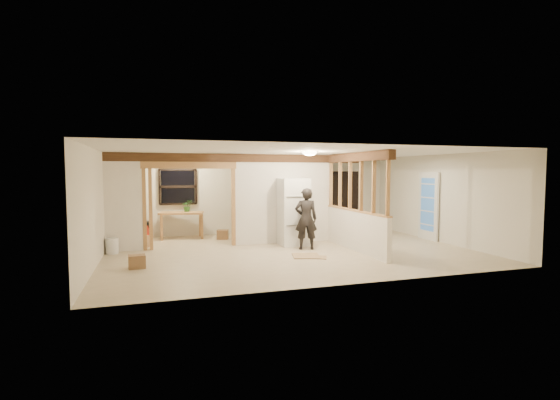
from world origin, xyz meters
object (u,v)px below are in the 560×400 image
object	(u,v)px
refrigerator	(293,212)
woman	(306,219)
work_table	(182,225)
shop_vac	(144,231)
bookshelf	(343,201)

from	to	relation	value
refrigerator	woman	xyz separation A→B (m)	(0.10, -0.71, -0.12)
refrigerator	work_table	xyz separation A→B (m)	(-2.87, 2.01, -0.52)
refrigerator	woman	world-z (taller)	refrigerator
work_table	shop_vac	xyz separation A→B (m)	(-1.07, -0.20, -0.11)
woman	work_table	size ratio (longest dim) A/B	1.26
bookshelf	woman	bearing A→B (deg)	-130.07
woman	work_table	xyz separation A→B (m)	(-2.97, 2.72, -0.40)
woman	shop_vac	distance (m)	4.79
work_table	refrigerator	bearing A→B (deg)	-23.02
refrigerator	bookshelf	distance (m)	3.42
shop_vac	refrigerator	bearing A→B (deg)	-24.73
woman	bookshelf	size ratio (longest dim) A/B	0.79
shop_vac	woman	bearing A→B (deg)	-32.01
refrigerator	shop_vac	bearing A→B (deg)	155.27
shop_vac	bookshelf	distance (m)	6.58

